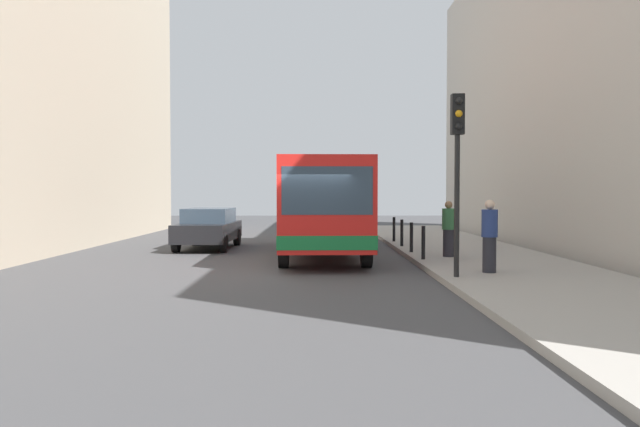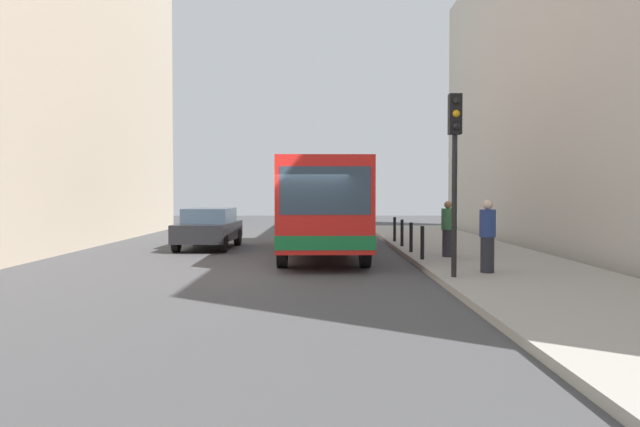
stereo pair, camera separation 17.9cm
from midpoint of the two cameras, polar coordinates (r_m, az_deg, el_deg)
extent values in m
plane|color=#424244|center=(16.42, -1.49, -5.25)|extent=(80.00, 80.00, 0.00)
cube|color=#9E9991|center=(17.14, 16.93, -4.78)|extent=(4.40, 40.00, 0.15)
cube|color=red|center=(20.91, 0.41, 1.09)|extent=(2.69, 11.04, 2.50)
cube|color=#197238|center=(20.94, 0.41, -1.51)|extent=(2.71, 11.06, 0.36)
cube|color=#2D3D4C|center=(15.43, 0.87, 2.10)|extent=(2.26, 0.10, 1.20)
cube|color=#2D3D4C|center=(21.41, 0.38, 2.04)|extent=(2.68, 9.44, 1.00)
cylinder|color=black|center=(17.15, 4.49, -3.28)|extent=(0.30, 1.00, 1.00)
cylinder|color=black|center=(17.08, -3.09, -3.29)|extent=(0.30, 1.00, 1.00)
cylinder|color=black|center=(24.90, 2.80, -1.66)|extent=(0.30, 1.00, 1.00)
cylinder|color=black|center=(24.86, -2.40, -1.67)|extent=(0.30, 1.00, 1.00)
cube|color=black|center=(23.21, -9.82, -1.60)|extent=(1.92, 4.45, 0.64)
cube|color=#2D3D4C|center=(23.33, -9.75, -0.16)|extent=(1.67, 2.51, 0.52)
cylinder|color=black|center=(21.61, -8.47, -2.70)|extent=(0.24, 0.65, 0.64)
cylinder|color=black|center=(21.96, -12.69, -2.66)|extent=(0.24, 0.65, 0.64)
cylinder|color=black|center=(24.56, -7.24, -2.15)|extent=(0.24, 0.65, 0.64)
cylinder|color=black|center=(24.87, -10.98, -2.12)|extent=(0.24, 0.65, 0.64)
cube|color=silver|center=(31.63, 0.16, -0.65)|extent=(1.88, 4.43, 0.64)
cube|color=#2D3D4C|center=(31.76, 0.16, 0.40)|extent=(1.64, 2.49, 0.52)
cylinder|color=black|center=(30.15, 1.67, -1.39)|extent=(0.23, 0.64, 0.64)
cylinder|color=black|center=(30.17, -1.44, -1.39)|extent=(0.23, 0.64, 0.64)
cylinder|color=black|center=(33.14, 1.62, -1.09)|extent=(0.23, 0.64, 0.64)
cylinder|color=black|center=(33.17, -1.22, -1.09)|extent=(0.23, 0.64, 0.64)
cylinder|color=black|center=(14.34, 12.58, 0.68)|extent=(0.12, 0.12, 3.20)
cube|color=black|center=(14.44, 12.63, 8.84)|extent=(0.28, 0.24, 0.90)
sphere|color=black|center=(14.35, 12.76, 10.01)|extent=(0.16, 0.16, 0.16)
sphere|color=orange|center=(14.32, 12.75, 8.90)|extent=(0.16, 0.16, 0.16)
sphere|color=black|center=(14.28, 12.74, 7.78)|extent=(0.16, 0.16, 0.16)
cylinder|color=black|center=(18.03, 9.67, -2.65)|extent=(0.11, 0.11, 0.95)
cylinder|color=black|center=(20.19, 8.63, -2.16)|extent=(0.11, 0.11, 0.95)
cylinder|color=black|center=(22.37, 7.79, -1.76)|extent=(0.11, 0.11, 0.95)
cylinder|color=black|center=(24.55, 7.10, -1.44)|extent=(0.11, 0.11, 0.95)
cylinder|color=#26262D|center=(15.38, 15.42, -3.66)|extent=(0.32, 0.32, 0.85)
cylinder|color=navy|center=(15.32, 15.44, -0.87)|extent=(0.38, 0.38, 0.65)
sphere|color=beige|center=(15.31, 15.45, 0.78)|extent=(0.23, 0.23, 0.23)
cylinder|color=#26262D|center=(18.90, 11.91, -2.67)|extent=(0.32, 0.32, 0.81)
cylinder|color=#336B3F|center=(18.86, 11.93, -0.50)|extent=(0.38, 0.38, 0.62)
sphere|color=#8C6647|center=(18.85, 11.93, 0.79)|extent=(0.22, 0.22, 0.22)
camera|label=1|loc=(0.09, -89.73, 0.01)|focal=35.07mm
camera|label=2|loc=(0.09, 90.27, -0.01)|focal=35.07mm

